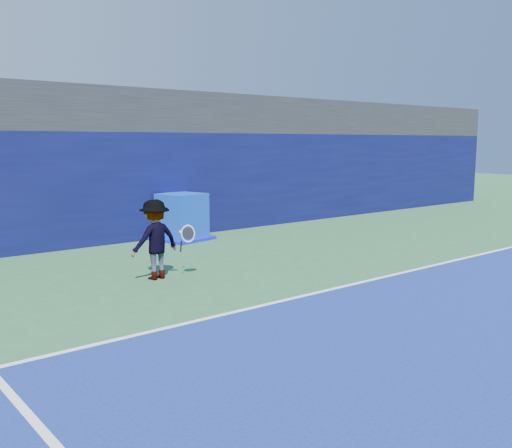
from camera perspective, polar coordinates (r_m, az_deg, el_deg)
The scene contains 7 objects.
ground at distance 8.30m, azimuth 18.09°, elevation -11.52°, with size 80.00×80.00×0.00m, color #2B6036.
baseline at distance 10.14m, azimuth 3.61°, elevation -7.45°, with size 24.00×0.10×0.01m, color white.
stadium_band at distance 17.03m, azimuth -16.41°, elevation 10.79°, with size 36.00×3.00×1.20m, color black.
back_wall_assembly at distance 16.14m, azimuth -14.74°, elevation 3.55°, with size 36.00×1.03×3.00m.
equipment_cart at distance 16.16m, azimuth -7.40°, elevation 0.53°, with size 1.62×1.62×1.31m.
tennis_player at distance 11.60m, azimuth -10.05°, elevation -1.53°, with size 1.28×0.72×1.61m.
tennis_ball at distance 11.95m, azimuth -7.54°, elevation -0.79°, with size 0.08×0.08×0.08m.
Camera 1 is at (-6.63, -4.16, 2.75)m, focal length 40.00 mm.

